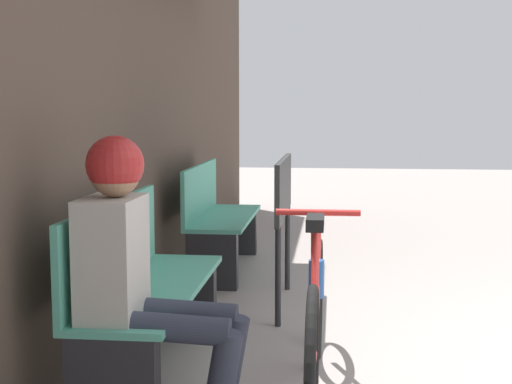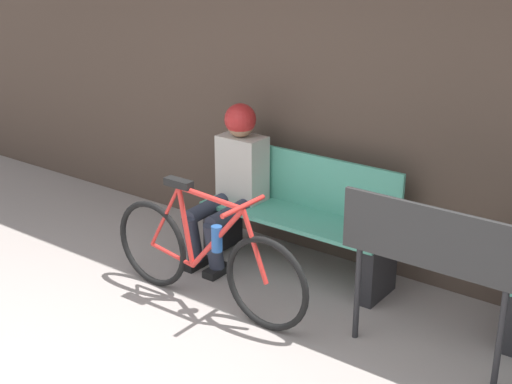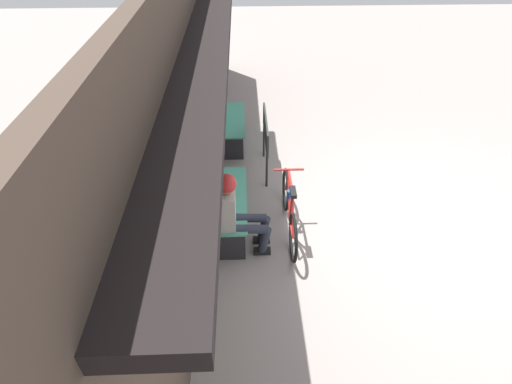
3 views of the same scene
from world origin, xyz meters
TOP-DOWN VIEW (x-y plane):
  - storefront_wall at (0.00, 2.79)m, footprint 12.00×0.56m
  - park_bench_near at (0.13, 2.43)m, footprint 1.43×0.42m
  - bicycle at (-0.05, 1.62)m, footprint 1.58×0.40m
  - person_seated at (-0.38, 2.32)m, footprint 0.34×0.65m
  - signboard at (1.35, 1.86)m, footprint 1.06×0.04m

SIDE VIEW (x-z plane):
  - bicycle at x=-0.05m, z-range -0.07..0.76m
  - park_bench_near at x=0.13m, z-range -0.04..0.79m
  - person_seated at x=-0.38m, z-range 0.08..1.24m
  - signboard at x=1.35m, z-range 0.24..1.19m
  - storefront_wall at x=0.00m, z-range 0.06..3.26m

